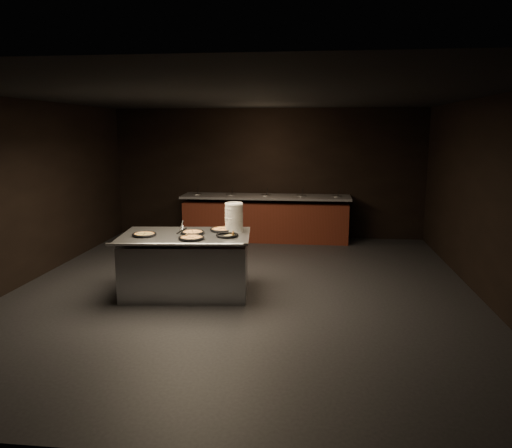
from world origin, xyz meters
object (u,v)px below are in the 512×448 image
Objects in this scene: plate_stack at (234,217)px; pan_veggie_whole at (144,234)px; pan_cheese_whole at (193,232)px; serving_counter at (186,265)px.

plate_stack is 1.22× the size of pan_veggie_whole.
plate_stack reaches higher than pan_cheese_whole.
plate_stack is 1.22× the size of pan_cheese_whole.
pan_veggie_whole is (-0.57, -0.17, 0.49)m from serving_counter.
pan_veggie_whole reaches higher than serving_counter.
serving_counter is 5.65× the size of pan_cheese_whole.
serving_counter is at bearing -150.31° from pan_cheese_whole.
serving_counter is at bearing -156.20° from plate_stack.
plate_stack is at bearing 22.78° from pan_cheese_whole.
pan_cheese_whole is at bearing 23.66° from serving_counter.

